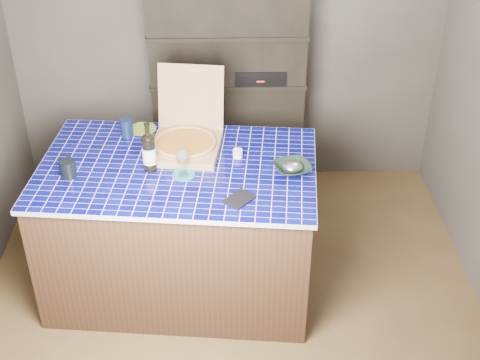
{
  "coord_description": "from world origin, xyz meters",
  "views": [
    {
      "loc": [
        -0.02,
        -3.37,
        3.31
      ],
      "look_at": [
        0.06,
        0.0,
        1.08
      ],
      "focal_mm": 50.0,
      "sensor_mm": 36.0,
      "label": 1
    }
  ],
  "objects_px": {
    "kitchen_island": "(181,226)",
    "pizza_box": "(186,140)",
    "bowl": "(293,168)",
    "dvd_case": "(240,199)",
    "wine_glass": "(183,158)",
    "mead_bottle": "(149,152)"
  },
  "relations": [
    {
      "from": "bowl",
      "to": "kitchen_island",
      "type": "bearing_deg",
      "value": 173.14
    },
    {
      "from": "pizza_box",
      "to": "mead_bottle",
      "type": "distance_m",
      "value": 0.34
    },
    {
      "from": "wine_glass",
      "to": "bowl",
      "type": "xyz_separation_m",
      "value": [
        0.7,
        0.02,
        -0.1
      ]
    },
    {
      "from": "kitchen_island",
      "to": "bowl",
      "type": "height_order",
      "value": "bowl"
    },
    {
      "from": "kitchen_island",
      "to": "dvd_case",
      "type": "bearing_deg",
      "value": -38.89
    },
    {
      "from": "dvd_case",
      "to": "mead_bottle",
      "type": "bearing_deg",
      "value": -171.93
    },
    {
      "from": "pizza_box",
      "to": "bowl",
      "type": "xyz_separation_m",
      "value": [
        0.69,
        -0.3,
        -0.04
      ]
    },
    {
      "from": "pizza_box",
      "to": "mead_bottle",
      "type": "height_order",
      "value": "pizza_box"
    },
    {
      "from": "mead_bottle",
      "to": "bowl",
      "type": "bearing_deg",
      "value": -3.27
    },
    {
      "from": "mead_bottle",
      "to": "bowl",
      "type": "xyz_separation_m",
      "value": [
        0.91,
        -0.05,
        -0.1
      ]
    },
    {
      "from": "kitchen_island",
      "to": "wine_glass",
      "type": "relative_size",
      "value": 10.62
    },
    {
      "from": "kitchen_island",
      "to": "pizza_box",
      "type": "height_order",
      "value": "pizza_box"
    },
    {
      "from": "kitchen_island",
      "to": "mead_bottle",
      "type": "xyz_separation_m",
      "value": [
        -0.17,
        -0.04,
        0.63
      ]
    },
    {
      "from": "wine_glass",
      "to": "mead_bottle",
      "type": "bearing_deg",
      "value": 160.5
    },
    {
      "from": "kitchen_island",
      "to": "pizza_box",
      "type": "relative_size",
      "value": 3.13
    },
    {
      "from": "pizza_box",
      "to": "dvd_case",
      "type": "xyz_separation_m",
      "value": [
        0.35,
        -0.61,
        -0.06
      ]
    },
    {
      "from": "dvd_case",
      "to": "bowl",
      "type": "bearing_deg",
      "value": 81.61
    },
    {
      "from": "wine_glass",
      "to": "dvd_case",
      "type": "height_order",
      "value": "wine_glass"
    },
    {
      "from": "dvd_case",
      "to": "bowl",
      "type": "distance_m",
      "value": 0.46
    },
    {
      "from": "kitchen_island",
      "to": "bowl",
      "type": "bearing_deg",
      "value": -0.99
    },
    {
      "from": "pizza_box",
      "to": "dvd_case",
      "type": "relative_size",
      "value": 3.38
    },
    {
      "from": "mead_bottle",
      "to": "wine_glass",
      "type": "distance_m",
      "value": 0.23
    }
  ]
}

